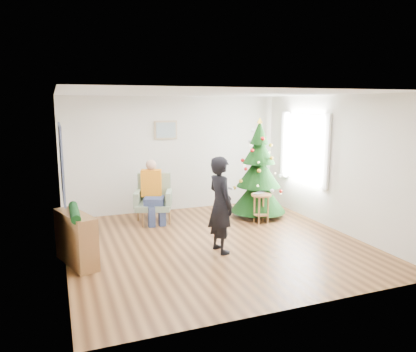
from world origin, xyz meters
name	(u,v)px	position (x,y,z in m)	size (l,w,h in m)	color
floor	(215,243)	(0.00, 0.00, 0.00)	(5.00, 5.00, 0.00)	brown
ceiling	(215,93)	(0.00, 0.00, 2.60)	(5.00, 5.00, 0.00)	white
wall_back	(174,154)	(0.00, 2.50, 1.30)	(5.00, 5.00, 0.00)	silver
wall_front	(296,204)	(0.00, -2.50, 1.30)	(5.00, 5.00, 0.00)	silver
wall_left	(60,180)	(-2.50, 0.00, 1.30)	(5.00, 5.00, 0.00)	silver
wall_right	(335,163)	(2.50, 0.00, 1.30)	(5.00, 5.00, 0.00)	silver
window_panel	(304,148)	(2.47, 1.00, 1.50)	(0.04, 1.30, 1.40)	white
curtains	(303,148)	(2.44, 1.00, 1.50)	(0.05, 1.75, 1.50)	white
christmas_tree	(259,172)	(1.54, 1.30, 0.97)	(1.19, 1.19, 2.15)	#3F2816
stool	(261,208)	(1.34, 0.79, 0.32)	(0.41, 0.41, 0.62)	brown
laptop	(262,193)	(1.34, 0.79, 0.63)	(0.34, 0.22, 0.03)	silver
armchair	(154,205)	(-0.70, 1.68, 0.37)	(0.88, 0.86, 0.99)	gray
seated_person	(153,191)	(-0.72, 1.63, 0.67)	(0.50, 0.66, 1.30)	navy
standing_man	(220,205)	(-0.06, -0.40, 0.80)	(0.58, 0.38, 1.60)	black
game_controller	(231,188)	(0.11, -0.43, 1.07)	(0.04, 0.13, 0.04)	white
console	(76,239)	(-2.33, -0.11, 0.40)	(0.30, 1.00, 0.80)	brown
garland	(74,212)	(-2.33, -0.11, 0.82)	(0.14, 0.14, 0.90)	black
tapestry	(62,161)	(-2.46, 0.30, 1.55)	(0.03, 1.50, 1.15)	black
framed_picture	(166,130)	(-0.20, 2.46, 1.85)	(0.52, 0.05, 0.42)	tan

